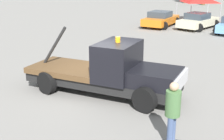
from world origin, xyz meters
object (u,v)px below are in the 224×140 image
Objects in this scene: traffic_cone at (132,57)px; parked_car_cream at (198,21)px; person_near_truck at (173,110)px; parked_car_orange at (161,19)px; tow_truck at (111,72)px.

parked_car_cream is at bearing 99.06° from traffic_cone.
person_near_truck is 0.40× the size of parked_car_orange.
parked_car_cream is (-3.95, 15.98, -0.26)m from tow_truck.
parked_car_orange reaches higher than traffic_cone.
parked_car_orange is 3.15m from parked_car_cream.
parked_car_orange is at bearing -69.72° from person_near_truck.
tow_truck is at bearing -164.78° from parked_car_orange.
person_near_truck reaches higher than traffic_cone.
person_near_truck is at bearing -157.31° from parked_car_orange.
traffic_cone is at bearing 101.40° from tow_truck.
person_near_truck reaches higher than parked_car_orange.
person_near_truck is 8.33m from traffic_cone.
parked_car_cream reaches higher than traffic_cone.
person_near_truck is 19.31m from parked_car_cream.
parked_car_cream is (2.95, 1.10, -0.00)m from parked_car_orange.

